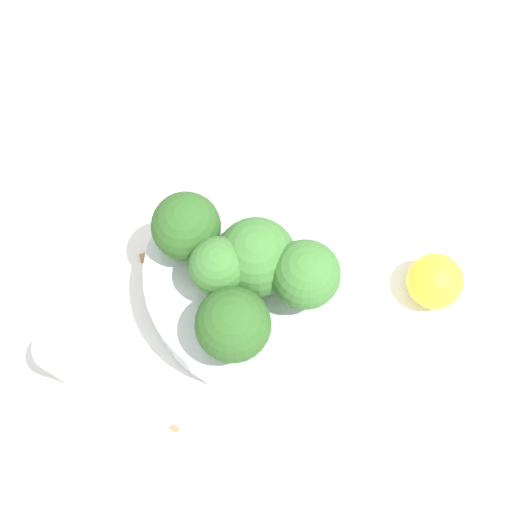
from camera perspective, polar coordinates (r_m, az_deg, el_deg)
ground_plane at (r=0.58m, az=-0.00°, el=-2.81°), size 3.00×3.00×0.00m
bowl at (r=0.56m, az=-0.00°, el=-2.04°), size 0.17×0.17×0.05m
broccoli_floret_0 at (r=0.51m, az=-0.02°, el=-0.05°), size 0.06×0.06×0.06m
broccoli_floret_1 at (r=0.50m, az=3.96°, el=-1.54°), size 0.05×0.05×0.06m
broccoli_floret_2 at (r=0.52m, az=-5.61°, el=2.34°), size 0.05×0.05×0.06m
broccoli_floret_3 at (r=0.49m, az=-1.85°, el=-5.55°), size 0.05×0.05×0.06m
broccoli_floret_4 at (r=0.50m, az=-3.14°, el=-0.57°), size 0.04×0.04×0.06m
pepper_shaker at (r=0.55m, az=-14.84°, el=-7.86°), size 0.03×0.03×0.07m
lemon_wedge at (r=0.58m, az=14.14°, el=-1.96°), size 0.04×0.04×0.04m
almond_crumb_0 at (r=0.56m, az=-6.52°, el=-13.54°), size 0.01×0.01×0.01m
almond_crumb_1 at (r=0.59m, az=-9.04°, el=-0.10°), size 0.01×0.01×0.01m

